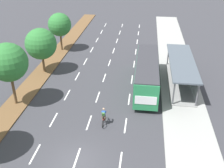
{
  "coord_description": "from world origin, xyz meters",
  "views": [
    {
      "loc": [
        4.83,
        -14.89,
        15.27
      ],
      "look_at": [
        1.47,
        10.87,
        1.2
      ],
      "focal_mm": 42.49,
      "sensor_mm": 36.0,
      "label": 1
    }
  ],
  "objects_px": {
    "median_tree_second": "(8,62)",
    "median_tree_fourth": "(60,25)",
    "cyclist": "(104,117)",
    "bus": "(147,72)",
    "median_tree_third": "(41,44)",
    "bus_shelter": "(183,70)"
  },
  "relations": [
    {
      "from": "median_tree_second",
      "to": "median_tree_fourth",
      "type": "height_order",
      "value": "median_tree_second"
    },
    {
      "from": "cyclist",
      "to": "median_tree_fourth",
      "type": "height_order",
      "value": "median_tree_fourth"
    },
    {
      "from": "bus",
      "to": "median_tree_third",
      "type": "relative_size",
      "value": 1.96
    },
    {
      "from": "cyclist",
      "to": "median_tree_second",
      "type": "distance_m",
      "value": 10.76
    },
    {
      "from": "bus_shelter",
      "to": "median_tree_third",
      "type": "distance_m",
      "value": 17.77
    },
    {
      "from": "bus_shelter",
      "to": "bus",
      "type": "xyz_separation_m",
      "value": [
        -4.28,
        -1.44,
        0.2
      ]
    },
    {
      "from": "bus_shelter",
      "to": "median_tree_third",
      "type": "xyz_separation_m",
      "value": [
        -17.63,
        1.03,
        2.03
      ]
    },
    {
      "from": "bus_shelter",
      "to": "median_tree_third",
      "type": "relative_size",
      "value": 1.94
    },
    {
      "from": "median_tree_third",
      "to": "cyclist",
      "type": "bearing_deg",
      "value": -46.73
    },
    {
      "from": "median_tree_third",
      "to": "bus",
      "type": "bearing_deg",
      "value": -10.48
    },
    {
      "from": "bus_shelter",
      "to": "median_tree_fourth",
      "type": "relative_size",
      "value": 1.94
    },
    {
      "from": "bus",
      "to": "median_tree_third",
      "type": "distance_m",
      "value": 13.7
    },
    {
      "from": "median_tree_second",
      "to": "bus_shelter",
      "type": "bearing_deg",
      "value": 21.12
    },
    {
      "from": "cyclist",
      "to": "median_tree_third",
      "type": "relative_size",
      "value": 0.32
    },
    {
      "from": "cyclist",
      "to": "median_tree_third",
      "type": "xyz_separation_m",
      "value": [
        -9.53,
        10.12,
        3.1
      ]
    },
    {
      "from": "bus_shelter",
      "to": "cyclist",
      "type": "height_order",
      "value": "bus_shelter"
    },
    {
      "from": "median_tree_third",
      "to": "median_tree_fourth",
      "type": "distance_m",
      "value": 7.92
    },
    {
      "from": "bus_shelter",
      "to": "median_tree_second",
      "type": "height_order",
      "value": "median_tree_second"
    },
    {
      "from": "cyclist",
      "to": "median_tree_fourth",
      "type": "distance_m",
      "value": 20.68
    },
    {
      "from": "median_tree_fourth",
      "to": "median_tree_second",
      "type": "bearing_deg",
      "value": -90.67
    },
    {
      "from": "cyclist",
      "to": "median_tree_fourth",
      "type": "xyz_separation_m",
      "value": [
        -9.55,
        18.04,
        3.32
      ]
    },
    {
      "from": "bus",
      "to": "bus_shelter",
      "type": "bearing_deg",
      "value": 18.65
    }
  ]
}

